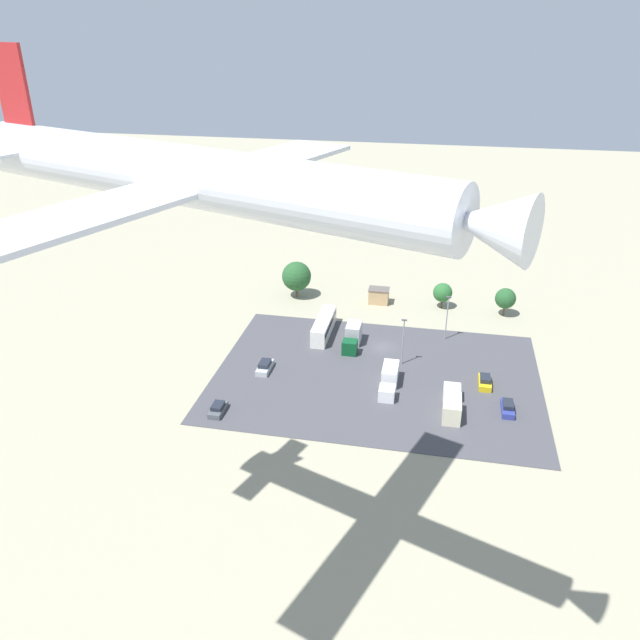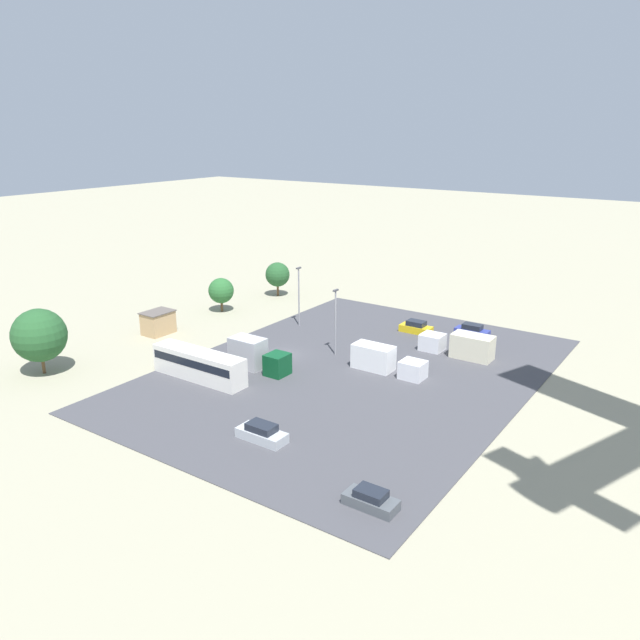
{
  "view_description": "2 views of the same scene",
  "coord_description": "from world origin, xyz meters",
  "px_view_note": "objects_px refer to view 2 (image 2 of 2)",
  "views": [
    {
      "loc": [
        -7.99,
        96.42,
        51.89
      ],
      "look_at": [
        4.61,
        33.35,
        20.77
      ],
      "focal_mm": 35.0,
      "sensor_mm": 36.0,
      "label": 1
    },
    {
      "loc": [
        56.12,
        44.1,
        26.81
      ],
      "look_at": [
        4.85,
        8.77,
        7.32
      ],
      "focal_mm": 35.0,
      "sensor_mm": 36.0,
      "label": 2
    }
  ],
  "objects_px": {
    "parked_truck_1": "(384,361)",
    "parked_car_2": "(262,433)",
    "parked_car_3": "(472,331)",
    "parked_truck_0": "(256,356)",
    "bus": "(199,364)",
    "parked_car_0": "(371,500)",
    "parked_truck_2": "(461,345)",
    "parked_car_1": "(416,328)",
    "shed_building": "(158,323)"
  },
  "relations": [
    {
      "from": "parked_truck_1",
      "to": "parked_car_2",
      "type": "bearing_deg",
      "value": -2.94
    },
    {
      "from": "parked_car_3",
      "to": "parked_truck_0",
      "type": "xyz_separation_m",
      "value": [
        25.34,
        -15.95,
        0.93
      ]
    },
    {
      "from": "parked_car_2",
      "to": "parked_car_3",
      "type": "bearing_deg",
      "value": -6.86
    },
    {
      "from": "bus",
      "to": "parked_car_0",
      "type": "relative_size",
      "value": 2.91
    },
    {
      "from": "parked_truck_1",
      "to": "parked_truck_2",
      "type": "height_order",
      "value": "parked_truck_2"
    },
    {
      "from": "parked_car_1",
      "to": "parked_truck_1",
      "type": "distance_m",
      "value": 15.04
    },
    {
      "from": "parked_truck_0",
      "to": "parked_truck_1",
      "type": "relative_size",
      "value": 0.86
    },
    {
      "from": "shed_building",
      "to": "parked_truck_0",
      "type": "bearing_deg",
      "value": 82.7
    },
    {
      "from": "parked_car_1",
      "to": "parked_car_2",
      "type": "distance_m",
      "value": 35.15
    },
    {
      "from": "shed_building",
      "to": "parked_truck_2",
      "type": "relative_size",
      "value": 0.46
    },
    {
      "from": "parked_car_3",
      "to": "parked_truck_1",
      "type": "height_order",
      "value": "parked_truck_1"
    },
    {
      "from": "parked_truck_1",
      "to": "shed_building",
      "type": "bearing_deg",
      "value": -80.63
    },
    {
      "from": "parked_car_2",
      "to": "parked_truck_1",
      "type": "xyz_separation_m",
      "value": [
        -20.4,
        1.05,
        0.64
      ]
    },
    {
      "from": "shed_building",
      "to": "parked_truck_0",
      "type": "distance_m",
      "value": 19.33
    },
    {
      "from": "parked_truck_2",
      "to": "bus",
      "type": "bearing_deg",
      "value": 137.85
    },
    {
      "from": "bus",
      "to": "parked_car_1",
      "type": "bearing_deg",
      "value": 156.1
    },
    {
      "from": "parked_car_0",
      "to": "bus",
      "type": "bearing_deg",
      "value": 69.58
    },
    {
      "from": "parked_car_0",
      "to": "parked_car_3",
      "type": "distance_m",
      "value": 42.3
    },
    {
      "from": "parked_car_0",
      "to": "parked_car_2",
      "type": "bearing_deg",
      "value": 75.62
    },
    {
      "from": "shed_building",
      "to": "parked_car_0",
      "type": "distance_m",
      "value": 47.43
    },
    {
      "from": "parked_car_0",
      "to": "parked_car_1",
      "type": "bearing_deg",
      "value": 21.66
    },
    {
      "from": "shed_building",
      "to": "parked_truck_0",
      "type": "height_order",
      "value": "parked_truck_0"
    },
    {
      "from": "parked_car_0",
      "to": "parked_car_2",
      "type": "relative_size",
      "value": 0.87
    },
    {
      "from": "shed_building",
      "to": "parked_car_1",
      "type": "height_order",
      "value": "shed_building"
    },
    {
      "from": "parked_car_1",
      "to": "parked_truck_2",
      "type": "relative_size",
      "value": 0.48
    },
    {
      "from": "parked_car_3",
      "to": "parked_truck_0",
      "type": "bearing_deg",
      "value": -32.19
    },
    {
      "from": "bus",
      "to": "parked_car_0",
      "type": "xyz_separation_m",
      "value": [
        10.32,
        27.73,
        -1.13
      ]
    },
    {
      "from": "parked_car_0",
      "to": "shed_building",
      "type": "bearing_deg",
      "value": 66.98
    },
    {
      "from": "bus",
      "to": "parked_truck_1",
      "type": "relative_size",
      "value": 1.36
    },
    {
      "from": "parked_car_1",
      "to": "parked_car_3",
      "type": "xyz_separation_m",
      "value": [
        -2.99,
        6.75,
        -0.02
      ]
    },
    {
      "from": "parked_truck_1",
      "to": "parked_truck_0",
      "type": "bearing_deg",
      "value": -58.3
    },
    {
      "from": "parked_car_2",
      "to": "bus",
      "type": "bearing_deg",
      "value": 64.54
    },
    {
      "from": "parked_car_1",
      "to": "parked_car_3",
      "type": "relative_size",
      "value": 0.96
    },
    {
      "from": "parked_truck_0",
      "to": "parked_car_2",
      "type": "bearing_deg",
      "value": 41.76
    },
    {
      "from": "parked_truck_0",
      "to": "parked_truck_2",
      "type": "distance_m",
      "value": 24.68
    },
    {
      "from": "shed_building",
      "to": "parked_car_1",
      "type": "xyz_separation_m",
      "value": [
        -19.89,
        28.38,
        -0.8
      ]
    },
    {
      "from": "parked_car_0",
      "to": "parked_car_3",
      "type": "height_order",
      "value": "parked_car_3"
    },
    {
      "from": "shed_building",
      "to": "parked_truck_1",
      "type": "bearing_deg",
      "value": 99.37
    },
    {
      "from": "parked_truck_1",
      "to": "parked_truck_2",
      "type": "bearing_deg",
      "value": 151.63
    },
    {
      "from": "parked_car_2",
      "to": "parked_truck_0",
      "type": "height_order",
      "value": "parked_truck_0"
    },
    {
      "from": "parked_truck_1",
      "to": "parked_car_3",
      "type": "bearing_deg",
      "value": 168.69
    },
    {
      "from": "bus",
      "to": "parked_truck_1",
      "type": "height_order",
      "value": "bus"
    },
    {
      "from": "parked_car_3",
      "to": "bus",
      "type": "bearing_deg",
      "value": -31.7
    },
    {
      "from": "parked_car_0",
      "to": "parked_truck_0",
      "type": "height_order",
      "value": "parked_truck_0"
    },
    {
      "from": "shed_building",
      "to": "parked_truck_1",
      "type": "height_order",
      "value": "shed_building"
    },
    {
      "from": "parked_truck_0",
      "to": "parked_truck_2",
      "type": "xyz_separation_m",
      "value": [
        -17.29,
        17.61,
        -0.26
      ]
    },
    {
      "from": "parked_truck_0",
      "to": "parked_truck_2",
      "type": "height_order",
      "value": "parked_truck_0"
    },
    {
      "from": "bus",
      "to": "parked_car_0",
      "type": "height_order",
      "value": "bus"
    },
    {
      "from": "bus",
      "to": "parked_car_3",
      "type": "relative_size",
      "value": 2.64
    },
    {
      "from": "parked_car_3",
      "to": "parked_car_2",
      "type": "bearing_deg",
      "value": -6.86
    }
  ]
}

